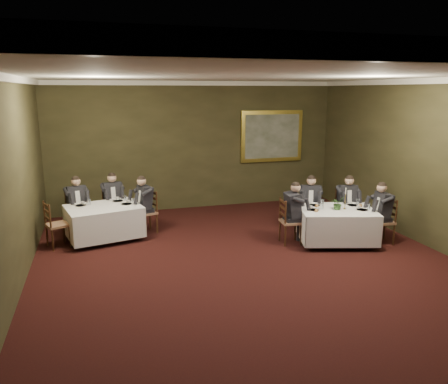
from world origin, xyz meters
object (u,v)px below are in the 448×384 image
diner_sec_backleft (77,211)px  candlestick (345,201)px  chair_main_endleft (290,231)px  chair_sec_endright (147,221)px  diner_main_endright (382,220)px  diner_main_backleft (310,210)px  painting (272,136)px  diner_main_backright (346,210)px  chair_main_backright (345,220)px  diner_sec_endright (146,211)px  centerpiece (338,203)px  chair_main_endright (382,230)px  diner_main_endleft (291,220)px  chair_main_backleft (309,220)px  table_main (336,223)px  table_second (104,220)px  chair_sec_endleft (58,234)px  diner_sec_backright (113,207)px  chair_sec_backleft (78,221)px  chair_sec_backright (113,216)px

diner_sec_backleft → candlestick: diner_sec_backleft is taller
chair_main_endleft → chair_sec_endright: 3.32m
diner_main_endright → candlestick: (-0.79, 0.25, 0.43)m
diner_main_backleft → painting: (0.19, 2.85, 1.45)m
diner_main_backright → chair_sec_endright: diner_main_backright is taller
chair_main_backright → diner_sec_endright: 4.68m
chair_sec_endright → centerpiece: (3.85, -1.90, 0.63)m
chair_main_endright → diner_main_backleft: bearing=50.7°
chair_main_endleft → diner_main_endleft: diner_main_endleft is taller
chair_main_backleft → diner_sec_endright: bearing=7.0°
diner_main_endright → diner_sec_backleft: (-6.37, 2.62, 0.00)m
diner_main_backright → diner_main_endleft: same height
diner_sec_backleft → table_main: bearing=138.3°
table_main → diner_main_backleft: bearing=101.9°
chair_main_endright → diner_sec_backleft: (-6.38, 2.62, 0.23)m
table_second → chair_sec_endleft: chair_sec_endleft is taller
diner_sec_backright → painting: 4.97m
diner_main_backleft → diner_main_endright: size_ratio=1.00×
centerpiece → table_main: bearing=50.9°
chair_main_endleft → diner_sec_endright: bearing=-113.4°
chair_main_endleft → diner_sec_backright: bearing=-116.3°
chair_main_backright → chair_sec_endright: 4.66m
chair_main_endright → centerpiece: size_ratio=3.41×
candlestick → chair_main_endright: bearing=-17.6°
diner_sec_backright → chair_sec_endright: 1.00m
candlestick → diner_main_endright: bearing=-17.7°
chair_main_backleft → chair_sec_backleft: same height
diner_main_backleft → chair_main_endright: 1.66m
diner_main_backleft → diner_main_endleft: size_ratio=1.00×
diner_main_backleft → chair_sec_backleft: bearing=6.3°
diner_sec_endright → centerpiece: bearing=-134.5°
chair_main_endright → chair_sec_endleft: (-6.76, 1.72, 0.00)m
diner_main_backright → chair_sec_backright: diner_main_backright is taller
diner_main_endleft → table_second: bearing=-104.3°
chair_sec_backright → diner_sec_endright: diner_sec_endright is taller
diner_main_endleft → chair_sec_endright: (-2.91, 1.61, -0.23)m
chair_main_endleft → diner_main_endright: bearing=79.5°
chair_main_endleft → diner_main_endright: size_ratio=0.74×
diner_main_backright → chair_sec_backleft: size_ratio=1.35×
chair_sec_backright → diner_sec_endright: (0.72, -0.66, 0.23)m
diner_main_backleft → chair_sec_endleft: (-5.60, 0.55, -0.23)m
table_second → chair_main_endleft: bearing=-19.8°
table_main → chair_main_backright: (0.63, 0.67, -0.17)m
chair_sec_backleft → chair_sec_backright: 0.84m
table_main → diner_sec_backleft: diner_sec_backleft is taller
chair_main_backright → painting: (-0.63, 3.08, 1.68)m
diner_main_endright → chair_sec_backright: 6.23m
chair_sec_endright → diner_sec_endright: (-0.01, -0.00, 0.23)m
chair_sec_endright → centerpiece: bearing=-134.6°
diner_main_endright → chair_sec_endright: (-4.82, 2.16, -0.23)m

